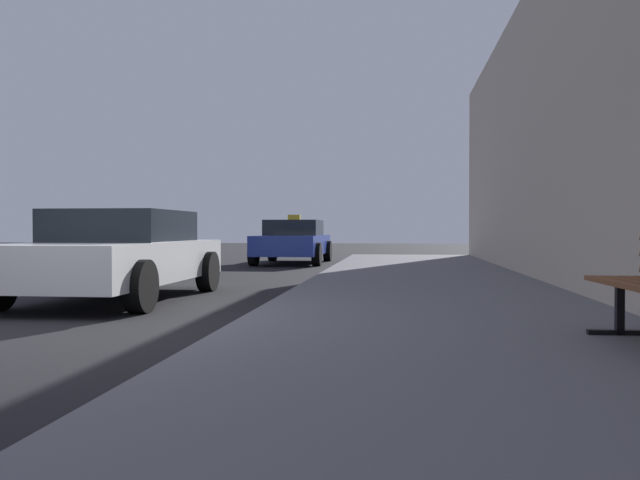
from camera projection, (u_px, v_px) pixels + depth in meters
ground_plane at (28, 334)px, 6.14m from camera, size 80.00×80.00×0.00m
sidewalk at (454, 334)px, 5.66m from camera, size 4.00×32.00×0.15m
car_white at (118, 254)px, 9.15m from camera, size 2.06×4.26×1.27m
car_blue at (293, 241)px, 18.92m from camera, size 1.97×4.21×1.43m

